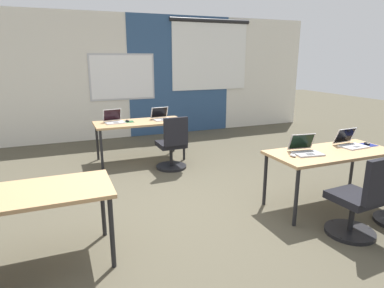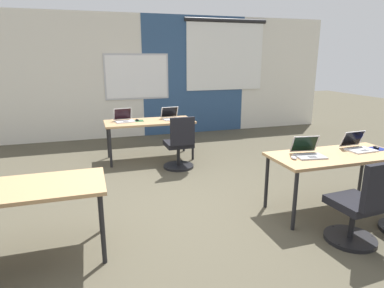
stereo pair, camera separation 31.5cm
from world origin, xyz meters
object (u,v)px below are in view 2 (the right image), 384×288
chair_far_right (180,147)px  mouse_near_right_inner (294,158)px  mouse_far_left (137,120)px  desk_near_left (14,194)px  laptop_near_right_end (358,146)px  mouse_near_right_end (376,147)px  laptop_near_right_inner (308,152)px  desk_near_right (335,159)px  laptop_far_right (171,117)px  chair_near_right_inner (360,210)px  desk_far_center (149,124)px  laptop_far_left (124,119)px

chair_far_right → mouse_near_right_inner: (0.78, -2.09, 0.36)m
chair_far_right → mouse_far_left: bearing=-54.4°
desk_near_left → laptop_near_right_end: (3.90, 0.08, 0.11)m
laptop_near_right_end → mouse_near_right_end: laptop_near_right_end is taller
laptop_near_right_end → mouse_near_right_end: (0.25, -0.04, -0.03)m
desk_near_left → laptop_near_right_end: laptop_near_right_end is taller
laptop_near_right_inner → mouse_far_left: bearing=127.8°
desk_near_right → laptop_near_right_inner: (-0.36, 0.04, 0.11)m
laptop_far_right → mouse_far_left: (-0.64, 0.00, -0.03)m
chair_near_right_inner → desk_far_center: bearing=-71.6°
desk_near_left → laptop_far_left: bearing=65.6°
laptop_far_right → chair_far_right: size_ratio=0.39×
laptop_near_right_inner → laptop_near_right_end: bearing=11.1°
desk_near_left → laptop_far_right: 3.58m
desk_near_right → laptop_far_left: size_ratio=4.36×
mouse_near_right_end → mouse_far_left: size_ratio=0.96×
laptop_near_right_end → chair_near_right_inner: size_ratio=0.38×
laptop_near_right_end → desk_near_right: bearing=-171.2°
laptop_near_right_inner → desk_far_center: bearing=124.8°
desk_near_left → desk_far_center: 3.30m
chair_near_right_inner → chair_far_right: bearing=-72.8°
desk_near_right → desk_far_center: 3.30m
mouse_near_right_end → mouse_near_right_inner: mouse_near_right_end is taller
laptop_near_right_end → mouse_far_left: laptop_near_right_end is taller
desk_near_left → chair_far_right: chair_far_right is taller
chair_far_right → chair_near_right_inner: 3.02m
desk_near_left → mouse_near_right_inner: mouse_near_right_inner is taller
laptop_far_right → chair_near_right_inner: (1.03, -3.59, -0.39)m
laptop_far_right → mouse_far_left: bearing=174.2°
mouse_near_right_inner → laptop_near_right_inner: bearing=14.7°
desk_near_left → mouse_near_right_end: (4.16, 0.04, 0.08)m
mouse_near_right_end → chair_near_right_inner: 1.28m
laptop_far_right → chair_far_right: laptop_far_right is taller
mouse_far_left → chair_near_right_inner: (1.67, -3.59, -0.36)m
laptop_near_right_end → laptop_far_right: (-1.73, 2.76, -0.00)m
desk_near_left → laptop_near_right_end: size_ratio=4.64×
desk_far_center → laptop_near_right_end: size_ratio=4.64×
desk_near_left → mouse_near_right_end: mouse_near_right_end is taller
chair_near_right_inner → mouse_far_left: bearing=-69.0°
laptop_far_left → chair_near_right_inner: laptop_far_left is taller
laptop_far_right → desk_near_left: bearing=-132.8°
chair_far_right → mouse_far_left: 1.04m
mouse_near_right_end → laptop_far_right: 3.43m
desk_far_center → mouse_near_right_inner: bearing=-67.8°
desk_far_center → chair_far_right: 0.86m
mouse_near_right_end → mouse_far_left: bearing=133.0°
laptop_far_left → laptop_near_right_end: bearing=-54.9°
chair_far_right → mouse_near_right_inner: chair_far_right is taller
desk_near_left → mouse_far_left: bearing=61.6°
laptop_near_right_end → laptop_near_right_inner: size_ratio=0.93×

